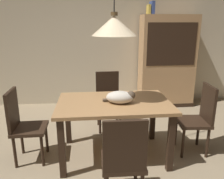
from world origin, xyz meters
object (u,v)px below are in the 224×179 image
chair_right_side (199,116)px  hutch_bookcase (167,63)px  dining_table (114,109)px  pendant_lamp (114,26)px  book_blue_wide (152,8)px  chair_left_side (23,123)px  cat_sleeping (121,97)px  book_yellow_short (149,9)px  chair_far_back (108,98)px  chair_near_front (124,158)px

chair_right_side → hutch_bookcase: 1.92m
dining_table → pendant_lamp: 1.01m
book_blue_wide → chair_left_side: bearing=-137.7°
chair_left_side → pendant_lamp: bearing=0.1°
cat_sleeping → pendant_lamp: (-0.08, 0.06, 0.84)m
cat_sleeping → book_yellow_short: 2.36m
dining_table → book_yellow_short: 2.43m
pendant_lamp → hutch_bookcase: 2.40m
chair_far_back → cat_sleeping: 0.99m
dining_table → chair_near_front: bearing=-90.1°
chair_far_back → pendant_lamp: pendant_lamp is taller
pendant_lamp → book_blue_wide: 2.11m
chair_right_side → hutch_bookcase: bearing=85.1°
dining_table → book_yellow_short: (0.86, 1.87, 1.29)m
chair_left_side → book_blue_wide: size_ratio=3.88×
chair_right_side → hutch_bookcase: hutch_bookcase is taller
chair_far_back → chair_near_front: size_ratio=1.00×
hutch_bookcase → pendant_lamp: bearing=-124.6°
book_yellow_short → dining_table: bearing=-114.8°
chair_near_front → pendant_lamp: (0.00, 0.88, 1.15)m
cat_sleeping → book_blue_wide: book_blue_wide is taller
dining_table → book_yellow_short: size_ratio=7.00×
chair_near_front → pendant_lamp: 1.45m
cat_sleeping → hutch_bookcase: size_ratio=0.21×
chair_right_side → book_blue_wide: 2.38m
pendant_lamp → chair_left_side: bearing=-179.9°
chair_left_side → hutch_bookcase: bearing=37.7°
pendant_lamp → book_yellow_short: pendant_lamp is taller
chair_left_side → chair_right_side: same height
hutch_bookcase → book_blue_wide: (-0.36, 0.00, 1.08)m
chair_far_back → cat_sleeping: (0.08, -0.94, 0.32)m
chair_right_side → cat_sleeping: bearing=-177.2°
dining_table → cat_sleeping: bearing=-35.4°
chair_left_side → book_yellow_short: (1.99, 1.87, 1.43)m
chair_right_side → chair_far_back: size_ratio=1.00×
chair_left_side → cat_sleeping: bearing=-2.6°
chair_left_side → chair_near_front: same height
chair_far_back → hutch_bookcase: hutch_bookcase is taller
dining_table → chair_right_side: bearing=-0.3°
cat_sleeping → book_yellow_short: book_yellow_short is taller
pendant_lamp → book_blue_wide: pendant_lamp is taller
dining_table → book_blue_wide: (0.93, 1.87, 1.32)m
dining_table → pendant_lamp: bearing=91.8°
chair_far_back → hutch_bookcase: (1.29, 0.99, 0.38)m
dining_table → hutch_bookcase: hutch_bookcase is taller
hutch_bookcase → dining_table: bearing=-124.6°
chair_left_side → chair_far_back: 1.43m
dining_table → chair_near_front: size_ratio=1.51×
chair_right_side → pendant_lamp: size_ratio=0.72×
chair_far_back → book_yellow_short: book_yellow_short is taller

